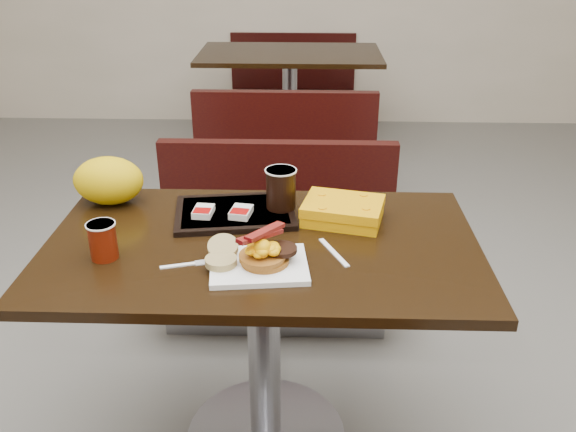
{
  "coord_description": "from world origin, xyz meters",
  "views": [
    {
      "loc": [
        0.12,
        -1.48,
        1.56
      ],
      "look_at": [
        0.07,
        0.02,
        0.82
      ],
      "focal_mm": 37.98,
      "sensor_mm": 36.0,
      "label": 1
    }
  ],
  "objects_px": {
    "knife": "(334,252)",
    "clamshell": "(343,211)",
    "paper_bag": "(109,181)",
    "bench_near_n": "(276,243)",
    "platter": "(259,266)",
    "table_near": "(264,349)",
    "coffee_cup_near": "(103,241)",
    "coffee_cup_far": "(281,189)",
    "tray": "(235,213)",
    "hashbrown_sleeve_right": "(241,212)",
    "bench_far_s": "(286,144)",
    "pancake_stack": "(265,258)",
    "fork": "(178,266)",
    "bench_far_n": "(292,84)",
    "hashbrown_sleeve_left": "(203,211)",
    "table_far": "(290,108)"
  },
  "relations": [
    {
      "from": "bench_far_s",
      "to": "paper_bag",
      "type": "height_order",
      "value": "paper_bag"
    },
    {
      "from": "table_far",
      "to": "hashbrown_sleeve_right",
      "type": "xyz_separation_m",
      "value": [
        -0.07,
        -2.47,
        0.4
      ]
    },
    {
      "from": "bench_near_n",
      "to": "pancake_stack",
      "type": "height_order",
      "value": "pancake_stack"
    },
    {
      "from": "coffee_cup_near",
      "to": "knife",
      "type": "distance_m",
      "value": 0.61
    },
    {
      "from": "bench_near_n",
      "to": "platter",
      "type": "xyz_separation_m",
      "value": [
        0.0,
        -0.84,
        0.4
      ]
    },
    {
      "from": "table_near",
      "to": "pancake_stack",
      "type": "relative_size",
      "value": 9.64
    },
    {
      "from": "table_far",
      "to": "tray",
      "type": "height_order",
      "value": "tray"
    },
    {
      "from": "table_far",
      "to": "coffee_cup_near",
      "type": "distance_m",
      "value": 2.76
    },
    {
      "from": "table_far",
      "to": "hashbrown_sleeve_left",
      "type": "xyz_separation_m",
      "value": [
        -0.18,
        -2.47,
        0.4
      ]
    },
    {
      "from": "knife",
      "to": "clamshell",
      "type": "xyz_separation_m",
      "value": [
        0.03,
        0.2,
        0.03
      ]
    },
    {
      "from": "pancake_stack",
      "to": "hashbrown_sleeve_right",
      "type": "height_order",
      "value": "pancake_stack"
    },
    {
      "from": "platter",
      "to": "hashbrown_sleeve_right",
      "type": "height_order",
      "value": "hashbrown_sleeve_right"
    },
    {
      "from": "table_near",
      "to": "pancake_stack",
      "type": "bearing_deg",
      "value": -82.71
    },
    {
      "from": "table_near",
      "to": "table_far",
      "type": "bearing_deg",
      "value": 90.0
    },
    {
      "from": "bench_near_n",
      "to": "knife",
      "type": "height_order",
      "value": "knife"
    },
    {
      "from": "coffee_cup_far",
      "to": "bench_far_n",
      "type": "bearing_deg",
      "value": 90.83
    },
    {
      "from": "bench_far_s",
      "to": "bench_near_n",
      "type": "bearing_deg",
      "value": -90.0
    },
    {
      "from": "clamshell",
      "to": "paper_bag",
      "type": "bearing_deg",
      "value": -174.93
    },
    {
      "from": "table_far",
      "to": "bench_far_n",
      "type": "bearing_deg",
      "value": 90.0
    },
    {
      "from": "bench_near_n",
      "to": "bench_far_s",
      "type": "height_order",
      "value": "same"
    },
    {
      "from": "table_near",
      "to": "coffee_cup_near",
      "type": "height_order",
      "value": "coffee_cup_near"
    },
    {
      "from": "coffee_cup_near",
      "to": "clamshell",
      "type": "relative_size",
      "value": 0.44
    },
    {
      "from": "coffee_cup_far",
      "to": "clamshell",
      "type": "height_order",
      "value": "coffee_cup_far"
    },
    {
      "from": "clamshell",
      "to": "paper_bag",
      "type": "xyz_separation_m",
      "value": [
        -0.72,
        0.1,
        0.04
      ]
    },
    {
      "from": "coffee_cup_far",
      "to": "platter",
      "type": "bearing_deg",
      "value": -97.33
    },
    {
      "from": "bench_near_n",
      "to": "knife",
      "type": "xyz_separation_m",
      "value": [
        0.2,
        -0.76,
        0.39
      ]
    },
    {
      "from": "table_far",
      "to": "tray",
      "type": "xyz_separation_m",
      "value": [
        -0.09,
        -2.44,
        0.38
      ]
    },
    {
      "from": "tray",
      "to": "table_near",
      "type": "bearing_deg",
      "value": -68.51
    },
    {
      "from": "knife",
      "to": "clamshell",
      "type": "distance_m",
      "value": 0.2
    },
    {
      "from": "platter",
      "to": "coffee_cup_far",
      "type": "height_order",
      "value": "coffee_cup_far"
    },
    {
      "from": "pancake_stack",
      "to": "bench_far_s",
      "type": "bearing_deg",
      "value": 90.49
    },
    {
      "from": "coffee_cup_near",
      "to": "fork",
      "type": "distance_m",
      "value": 0.21
    },
    {
      "from": "platter",
      "to": "clamshell",
      "type": "relative_size",
      "value": 1.09
    },
    {
      "from": "coffee_cup_far",
      "to": "hashbrown_sleeve_left",
      "type": "bearing_deg",
      "value": -165.85
    },
    {
      "from": "bench_far_n",
      "to": "table_near",
      "type": "bearing_deg",
      "value": -90.0
    },
    {
      "from": "table_far",
      "to": "bench_far_s",
      "type": "height_order",
      "value": "table_far"
    },
    {
      "from": "coffee_cup_near",
      "to": "coffee_cup_far",
      "type": "bearing_deg",
      "value": 32.49
    },
    {
      "from": "fork",
      "to": "coffee_cup_far",
      "type": "height_order",
      "value": "coffee_cup_far"
    },
    {
      "from": "bench_far_n",
      "to": "clamshell",
      "type": "xyz_separation_m",
      "value": [
        0.23,
        -3.16,
        0.42
      ]
    },
    {
      "from": "table_near",
      "to": "coffee_cup_far",
      "type": "bearing_deg",
      "value": 76.46
    },
    {
      "from": "tray",
      "to": "hashbrown_sleeve_left",
      "type": "bearing_deg",
      "value": -168.63
    },
    {
      "from": "clamshell",
      "to": "hashbrown_sleeve_left",
      "type": "bearing_deg",
      "value": -165.74
    },
    {
      "from": "bench_near_n",
      "to": "tray",
      "type": "xyz_separation_m",
      "value": [
        -0.09,
        -0.54,
        0.4
      ]
    },
    {
      "from": "knife",
      "to": "pancake_stack",
      "type": "bearing_deg",
      "value": -90.75
    },
    {
      "from": "platter",
      "to": "fork",
      "type": "xyz_separation_m",
      "value": [
        -0.21,
        0.0,
        -0.01
      ]
    },
    {
      "from": "bench_near_n",
      "to": "coffee_cup_far",
      "type": "distance_m",
      "value": 0.7
    },
    {
      "from": "clamshell",
      "to": "tray",
      "type": "bearing_deg",
      "value": -171.11
    },
    {
      "from": "coffee_cup_near",
      "to": "paper_bag",
      "type": "height_order",
      "value": "paper_bag"
    },
    {
      "from": "bench_far_n",
      "to": "coffee_cup_far",
      "type": "height_order",
      "value": "coffee_cup_far"
    },
    {
      "from": "bench_far_s",
      "to": "hashbrown_sleeve_left",
      "type": "bearing_deg",
      "value": -95.89
    }
  ]
}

